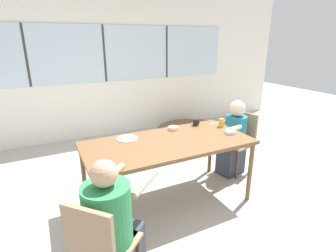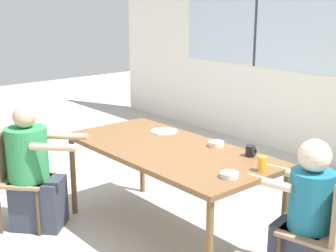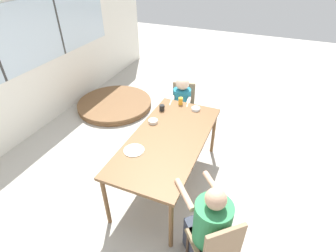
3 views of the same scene
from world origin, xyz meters
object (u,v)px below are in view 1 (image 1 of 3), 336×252
Objects in this scene: person_woman_green_shirt at (112,232)px; bowl_cereal at (230,132)px; person_man_blue_shirt at (233,141)px; coffee_mug at (196,122)px; chair_for_woman_green_shirt at (98,245)px; juice_glass at (221,123)px; folded_table_stack at (194,132)px; chair_for_man_blue_shirt at (241,137)px; bowl_white_shallow at (173,128)px.

bowl_cereal is (1.64, 0.67, 0.31)m from person_woman_green_shirt.
coffee_mug is (-0.57, 0.10, 0.33)m from person_man_blue_shirt.
coffee_mug is at bearing 113.33° from bowl_cereal.
juice_glass reaches higher than chair_for_woman_green_shirt.
coffee_mug reaches higher than folded_table_stack.
chair_for_woman_green_shirt is 2.03m from coffee_mug.
juice_glass is 0.07× the size of folded_table_stack.
chair_for_man_blue_shirt and coffee_mug have the same top height.
juice_glass is 1.94m from folded_table_stack.
bowl_white_shallow is at bearing -176.79° from coffee_mug.
person_woman_green_shirt is at bearing 104.22° from chair_for_man_blue_shirt.
person_woman_green_shirt is at bearing 90.00° from chair_for_woman_green_shirt.
chair_for_woman_green_shirt is at bearing 106.31° from person_man_blue_shirt.
person_man_blue_shirt is at bearing 75.74° from chair_for_woman_green_shirt.
coffee_mug is at bearing 144.27° from juice_glass.
person_woman_green_shirt is 10.05× the size of juice_glass.
person_woman_green_shirt is (-2.18, -1.06, -0.03)m from chair_for_man_blue_shirt.
person_man_blue_shirt is 1.66m from folded_table_stack.
chair_for_man_blue_shirt is at bearing -96.75° from folded_table_stack.
folded_table_stack is at bearing 49.77° from bowl_white_shallow.
chair_for_man_blue_shirt is at bearing -5.14° from coffee_mug.
bowl_cereal is (-0.38, -0.35, 0.31)m from person_man_blue_shirt.
juice_glass is at bearing 93.28° from chair_for_man_blue_shirt.
chair_for_man_blue_shirt is at bearing 35.72° from bowl_cereal.
person_woman_green_shirt reaches higher than chair_for_man_blue_shirt.
bowl_white_shallow reaches higher than folded_table_stack.
bowl_cereal is at bearing 114.12° from chair_for_man_blue_shirt.
chair_for_man_blue_shirt is 0.81× the size of person_man_blue_shirt.
person_woman_green_shirt is 1.02× the size of person_man_blue_shirt.
coffee_mug is at bearing 3.21° from bowl_white_shallow.
chair_for_woman_green_shirt is 7.91× the size of juice_glass.
juice_glass is 0.63m from bowl_white_shallow.
chair_for_man_blue_shirt is 0.79× the size of person_woman_green_shirt.
coffee_mug is at bearing 73.26° from chair_for_man_blue_shirt.
chair_for_woman_green_shirt is 3.71m from folded_table_stack.
folded_table_stack is at bearing -23.95° from person_man_blue_shirt.
bowl_cereal is at bearing -104.84° from juice_glass.
person_man_blue_shirt is 0.72× the size of folded_table_stack.
chair_for_woman_green_shirt and chair_for_man_blue_shirt have the same top height.
folded_table_stack is (0.72, 1.92, -0.73)m from bowl_cereal.
chair_for_woman_green_shirt reaches higher than bowl_white_shallow.
bowl_white_shallow is at bearing 92.80° from person_woman_green_shirt.
coffee_mug is 0.49m from bowl_cereal.
person_woman_green_shirt is at bearing -142.24° from coffee_mug.
coffee_mug is 0.67× the size of bowl_white_shallow.
chair_for_man_blue_shirt is 7.91× the size of juice_glass.
folded_table_stack is (2.36, 2.59, -0.42)m from person_woman_green_shirt.
chair_for_man_blue_shirt is 1.61m from folded_table_stack.
person_man_blue_shirt is at bearing 74.67° from person_woman_green_shirt.
juice_glass is (-0.47, -0.12, 0.32)m from chair_for_man_blue_shirt.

